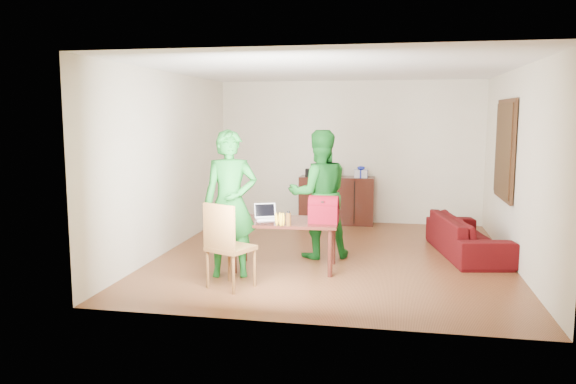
% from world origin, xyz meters
% --- Properties ---
extents(room, '(5.20, 5.70, 2.90)m').
position_xyz_m(room, '(0.01, 0.13, 1.31)').
color(room, '#4B2512').
rests_on(room, ground).
extents(table, '(1.45, 0.86, 0.66)m').
position_xyz_m(table, '(-0.56, -0.78, 0.58)').
color(table, black).
rests_on(table, ground).
extents(chair, '(0.62, 0.61, 1.04)m').
position_xyz_m(chair, '(-1.04, -1.74, 0.30)').
color(chair, brown).
rests_on(chair, ground).
extents(person_near, '(0.77, 0.60, 1.88)m').
position_xyz_m(person_near, '(-1.18, -1.23, 0.94)').
color(person_near, '#16641E').
rests_on(person_near, ground).
extents(person_far, '(1.08, 0.96, 1.85)m').
position_xyz_m(person_far, '(-0.19, -0.07, 0.93)').
color(person_far, '#15611C').
rests_on(person_far, ground).
extents(laptop, '(0.35, 0.30, 0.21)m').
position_xyz_m(laptop, '(-0.81, -0.78, 0.70)').
color(laptop, white).
rests_on(laptop, table).
extents(bananas, '(0.20, 0.17, 0.07)m').
position_xyz_m(bananas, '(-0.55, -1.17, 0.69)').
color(bananas, gold).
rests_on(bananas, table).
extents(bottle, '(0.06, 0.06, 0.19)m').
position_xyz_m(bottle, '(-0.44, -1.15, 0.76)').
color(bottle, '#563413').
rests_on(bottle, table).
extents(red_bag, '(0.38, 0.23, 0.28)m').
position_xyz_m(red_bag, '(-0.03, -0.86, 0.80)').
color(red_bag, maroon).
rests_on(red_bag, table).
extents(sofa, '(1.10, 2.05, 0.57)m').
position_xyz_m(sofa, '(1.95, 0.45, 0.28)').
color(sofa, '#380709').
rests_on(sofa, ground).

